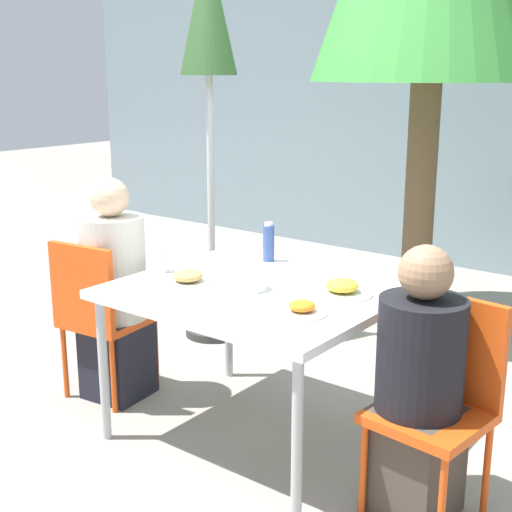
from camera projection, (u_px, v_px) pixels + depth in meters
The scene contains 13 objects.
ground_plane at pixel (256, 435), 3.42m from camera, with size 24.00×24.00×0.00m, color gray.
dining_table at pixel (256, 300), 3.25m from camera, with size 1.21×1.03×0.74m.
chair_left at pixel (97, 309), 3.68m from camera, with size 0.44×0.44×0.86m.
person_left at pixel (115, 296), 3.71m from camera, with size 0.33×0.33×1.18m.
chair_right at pixel (441, 391), 2.74m from camera, with size 0.44×0.44×0.86m.
person_right at pixel (418, 392), 2.71m from camera, with size 0.33×0.33×1.08m.
closed_umbrella at pixel (208, 36), 4.25m from camera, with size 0.36×0.36×2.45m.
plate_0 at pixel (342, 289), 3.13m from camera, with size 0.27×0.27×0.07m.
plate_1 at pixel (188, 279), 3.28m from camera, with size 0.25×0.25×0.07m.
plate_2 at pixel (302, 309), 2.88m from camera, with size 0.20×0.20×0.06m.
bottle at pixel (269, 243), 3.67m from camera, with size 0.06×0.06×0.20m.
drinking_cup at pixel (161, 262), 3.48m from camera, with size 0.08×0.08×0.09m.
salad_bowl at pixel (250, 283), 3.20m from camera, with size 0.15×0.15×0.06m.
Camera 1 is at (1.89, -2.45, 1.69)m, focal length 50.00 mm.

